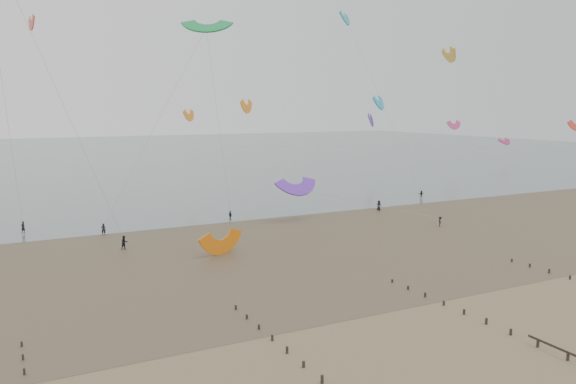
% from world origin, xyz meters
% --- Properties ---
extents(ground, '(500.00, 500.00, 0.00)m').
position_xyz_m(ground, '(0.00, 0.00, 0.00)').
color(ground, brown).
rests_on(ground, ground).
extents(sea_and_shore, '(500.00, 665.00, 0.03)m').
position_xyz_m(sea_and_shore, '(-4.08, 34.40, 0.01)').
color(sea_and_shore, '#475654').
rests_on(sea_and_shore, ground).
extents(kitesurfer_lead, '(0.67, 0.47, 1.76)m').
position_xyz_m(kitesurfer_lead, '(-19.86, 49.73, 0.88)').
color(kitesurfer_lead, black).
rests_on(kitesurfer_lead, ground).
extents(kitesurfers, '(124.30, 25.50, 1.89)m').
position_xyz_m(kitesurfers, '(25.11, 46.84, 0.86)').
color(kitesurfers, black).
rests_on(kitesurfers, ground).
extents(grounded_kite, '(7.09, 6.34, 3.22)m').
position_xyz_m(grounded_kite, '(-8.17, 31.48, 0.00)').
color(grounded_kite, orange).
rests_on(grounded_kite, ground).
extents(kites_airborne, '(250.04, 126.11, 42.52)m').
position_xyz_m(kites_airborne, '(-5.88, 96.96, 21.52)').
color(kites_airborne, '#672CBB').
rests_on(kites_airborne, ground).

